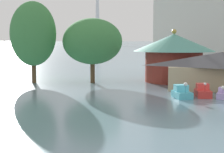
# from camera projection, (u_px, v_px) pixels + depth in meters

# --- Properties ---
(pedal_boat_cyan) EXTENTS (2.35, 2.98, 1.83)m
(pedal_boat_cyan) POSITION_uv_depth(u_px,v_px,m) (182.00, 93.00, 39.10)
(pedal_boat_cyan) COLOR #4CB7CC
(pedal_boat_cyan) RESTS_ON ground
(pedal_boat_red) EXTENTS (1.81, 2.84, 1.72)m
(pedal_boat_red) POSITION_uv_depth(u_px,v_px,m) (203.00, 92.00, 39.90)
(pedal_boat_red) COLOR red
(pedal_boat_red) RESTS_ON ground
(pedal_boat_lavender) EXTENTS (1.79, 2.46, 1.47)m
(pedal_boat_lavender) POSITION_uv_depth(u_px,v_px,m) (224.00, 94.00, 38.95)
(pedal_boat_lavender) COLOR #B299D8
(pedal_boat_lavender) RESTS_ON ground
(boathouse) EXTENTS (14.23, 6.07, 4.72)m
(boathouse) POSITION_uv_depth(u_px,v_px,m) (222.00, 70.00, 45.31)
(boathouse) COLOR tan
(boathouse) RESTS_ON ground
(green_roof_pavilion) EXTENTS (12.03, 12.03, 7.79)m
(green_roof_pavilion) POSITION_uv_depth(u_px,v_px,m) (174.00, 54.00, 53.72)
(green_roof_pavilion) COLOR #993328
(green_roof_pavilion) RESTS_ON ground
(shoreline_tree_tall_left) EXTENTS (6.56, 6.56, 11.73)m
(shoreline_tree_tall_left) POSITION_uv_depth(u_px,v_px,m) (33.00, 34.00, 51.93)
(shoreline_tree_tall_left) COLOR brown
(shoreline_tree_tall_left) RESTS_ON ground
(shoreline_tree_mid) EXTENTS (8.61, 8.61, 9.34)m
(shoreline_tree_mid) POSITION_uv_depth(u_px,v_px,m) (92.00, 41.00, 52.32)
(shoreline_tree_mid) COLOR brown
(shoreline_tree_mid) RESTS_ON ground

